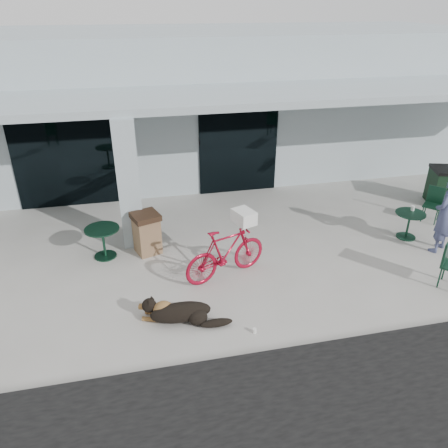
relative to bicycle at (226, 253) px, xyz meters
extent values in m
plane|color=#B0ADA6|center=(-0.39, -0.40, -0.59)|extent=(80.00, 80.00, 0.00)
cube|color=#A2B2B7|center=(-0.39, 8.10, 1.66)|extent=(22.00, 7.00, 4.50)
cube|color=black|center=(-3.59, 4.58, 0.76)|extent=(2.80, 0.06, 2.70)
cube|color=black|center=(1.41, 4.58, 0.76)|extent=(2.40, 0.06, 2.70)
cube|color=#A2B2B7|center=(-1.89, 1.90, 0.97)|extent=(0.50, 0.50, 3.12)
cube|color=#A2B2B7|center=(-0.39, 3.20, 2.62)|extent=(22.00, 2.80, 0.18)
imported|color=#A50D27|center=(0.00, 0.00, 0.00)|extent=(2.03, 1.19, 1.18)
cube|color=white|center=(0.42, 0.15, 0.73)|extent=(0.51, 0.58, 0.29)
cylinder|color=white|center=(0.11, -1.90, -0.54)|extent=(0.10, 0.10, 0.09)
imported|color=#42486F|center=(5.22, 0.00, 0.37)|extent=(0.84, 0.76, 1.92)
cylinder|color=white|center=(4.99, 0.84, 0.16)|extent=(0.10, 0.10, 0.12)
camera|label=1|loc=(-1.75, -7.78, 4.81)|focal=35.00mm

